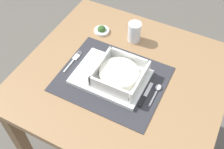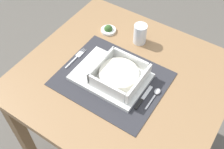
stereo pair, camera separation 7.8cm
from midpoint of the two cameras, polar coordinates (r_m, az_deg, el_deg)
The scene contains 10 objects.
ground_plane at distance 1.78m, azimuth 0.18°, elevation -15.32°, with size 6.00×6.00×0.00m, color #59544C.
dining_table at distance 1.24m, azimuth 0.25°, elevation -3.40°, with size 0.84×0.78×0.73m.
placemat at distance 1.14m, azimuth -1.96°, elevation -1.00°, with size 0.43×0.35×0.00m, color #2D2D33.
serving_plate at distance 1.13m, azimuth -2.23°, elevation -0.57°, with size 0.30×0.21×0.02m, color white.
porridge_bowl at distance 1.10m, azimuth -0.36°, elevation -0.14°, with size 0.19×0.19×0.06m.
fork at distance 1.22m, azimuth -9.73°, elevation 2.99°, with size 0.02×0.14×0.00m.
spoon at distance 1.10m, azimuth 7.36°, elevation -3.31°, with size 0.02×0.11×0.01m.
butter_knife at distance 1.08m, azimuth 4.82°, elevation -4.57°, with size 0.01×0.13×0.01m.
drinking_glass at distance 1.27m, azimuth 2.89°, elevation 8.55°, with size 0.06×0.06×0.10m.
condiment_saucer at distance 1.34m, azimuth -3.86°, elevation 9.12°, with size 0.07×0.07×0.04m.
Camera 1 is at (0.30, -0.68, 1.62)m, focal length 44.07 mm.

